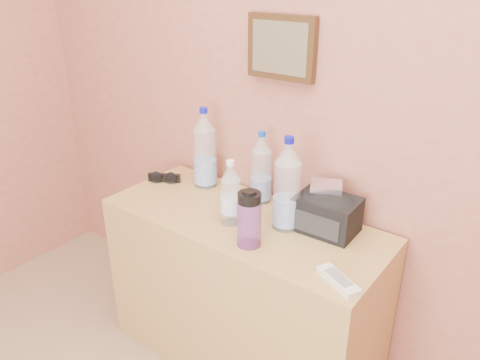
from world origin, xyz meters
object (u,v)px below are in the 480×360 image
(pet_large_c, at_px, (261,171))
(nalgene_bottle, at_px, (249,219))
(pet_large_d, at_px, (287,189))
(dresser, at_px, (243,291))
(foil_packet, at_px, (326,186))
(toiletry_bag, at_px, (327,212))
(sunglasses, at_px, (164,178))
(pet_large_b, at_px, (205,152))
(ac_remote, at_px, (338,280))
(pet_small, at_px, (231,196))

(pet_large_c, bearing_deg, nalgene_bottle, -61.88)
(pet_large_c, height_order, pet_large_d, pet_large_d)
(dresser, xyz_separation_m, foil_packet, (0.29, 0.15, 0.54))
(toiletry_bag, bearing_deg, nalgene_bottle, -125.82)
(dresser, bearing_deg, pet_large_d, 14.84)
(nalgene_bottle, relative_size, sunglasses, 1.42)
(dresser, xyz_separation_m, pet_large_d, (0.17, 0.05, 0.54))
(pet_large_d, height_order, foil_packet, pet_large_d)
(pet_large_c, relative_size, pet_large_d, 0.85)
(pet_large_b, bearing_deg, ac_remote, -20.14)
(pet_large_b, distance_m, ac_remote, 0.91)
(pet_large_b, xyz_separation_m, toiletry_bag, (0.65, -0.03, -0.09))
(dresser, distance_m, pet_large_c, 0.54)
(pet_small, bearing_deg, pet_large_b, 146.60)
(nalgene_bottle, bearing_deg, sunglasses, 162.78)
(dresser, distance_m, toiletry_bag, 0.56)
(dresser, distance_m, pet_small, 0.50)
(pet_large_b, xyz_separation_m, pet_large_d, (0.51, -0.10, 0.00))
(pet_small, xyz_separation_m, ac_remote, (0.53, -0.10, -0.11))
(pet_large_b, xyz_separation_m, nalgene_bottle, (0.47, -0.29, -0.06))
(dresser, distance_m, ac_remote, 0.66)
(sunglasses, distance_m, toiletry_bag, 0.83)
(ac_remote, bearing_deg, toiletry_bag, 150.34)
(pet_large_d, distance_m, toiletry_bag, 0.18)
(pet_large_c, height_order, foil_packet, pet_large_c)
(pet_small, height_order, toiletry_bag, pet_small)
(foil_packet, bearing_deg, nalgene_bottle, -117.32)
(pet_large_c, bearing_deg, pet_small, -86.02)
(pet_large_b, distance_m, foil_packet, 0.62)
(ac_remote, bearing_deg, nalgene_bottle, -156.59)
(foil_packet, bearing_deg, ac_remote, -54.55)
(pet_large_b, xyz_separation_m, pet_large_c, (0.30, 0.03, -0.02))
(pet_large_d, relative_size, ac_remote, 2.23)
(toiletry_bag, bearing_deg, pet_large_c, 169.33)
(pet_large_d, height_order, toiletry_bag, pet_large_d)
(dresser, bearing_deg, ac_remote, -17.40)
(pet_large_b, height_order, pet_large_d, same)
(pet_large_d, distance_m, pet_small, 0.22)
(ac_remote, xyz_separation_m, toiletry_bag, (-0.19, 0.28, 0.07))
(ac_remote, bearing_deg, foil_packet, 151.08)
(pet_small, relative_size, foil_packet, 2.27)
(pet_large_c, xyz_separation_m, toiletry_bag, (0.35, -0.05, -0.06))
(pet_small, distance_m, nalgene_bottle, 0.18)
(sunglasses, bearing_deg, pet_large_d, -30.53)
(pet_large_c, bearing_deg, sunglasses, -166.30)
(dresser, distance_m, nalgene_bottle, 0.52)
(pet_small, height_order, ac_remote, pet_small)
(ac_remote, height_order, toiletry_bag, toiletry_bag)
(pet_large_c, bearing_deg, toiletry_bag, -8.81)
(ac_remote, bearing_deg, pet_large_b, -174.50)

